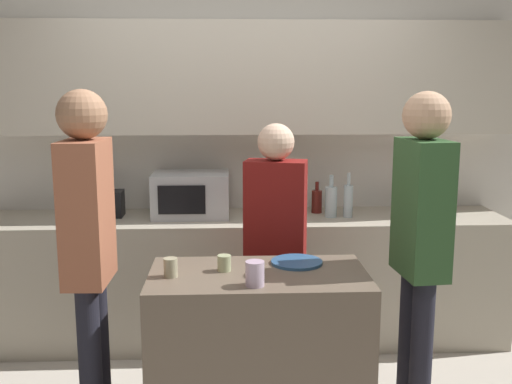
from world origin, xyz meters
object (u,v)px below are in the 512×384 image
object	(u,v)px
bottle_0	(288,199)
bottle_2	(317,201)
cup_2	(224,263)
person_right	(421,235)
toaster	(104,204)
person_center	(275,237)
cup_0	(171,267)
microwave	(191,194)
cup_1	(255,274)
bottle_4	(348,200)
person_left	(88,239)
plate_on_island	(297,262)
potted_plant	(417,186)
bottle_3	(331,201)
bottle_1	(302,200)

from	to	relation	value
bottle_0	bottle_2	size ratio (longest dim) A/B	1.47
cup_2	person_right	xyz separation A→B (m)	(0.97, 0.03, 0.12)
toaster	bottle_2	size ratio (longest dim) A/B	1.17
toaster	person_center	xyz separation A→B (m)	(1.12, -0.77, -0.05)
bottle_0	cup_0	size ratio (longest dim) A/B	3.61
microwave	bottle_0	xyz separation A→B (m)	(0.67, -0.06, -0.03)
bottle_0	person_right	world-z (taller)	person_right
cup_0	cup_1	bearing A→B (deg)	-20.50
bottle_4	bottle_0	bearing A→B (deg)	174.87
bottle_0	cup_2	bearing A→B (deg)	-109.49
bottle_2	person_right	world-z (taller)	person_right
cup_1	person_center	size ratio (longest dim) A/B	0.07
person_left	bottle_2	bearing A→B (deg)	138.06
bottle_0	cup_1	bearing A→B (deg)	-101.46
bottle_0	plate_on_island	size ratio (longest dim) A/B	1.25
cup_1	cup_2	distance (m)	0.26
potted_plant	bottle_3	xyz separation A→B (m)	(-0.62, -0.09, -0.09)
bottle_4	plate_on_island	world-z (taller)	bottle_4
person_center	bottle_0	bearing A→B (deg)	-88.52
bottle_0	cup_0	bearing A→B (deg)	-117.75
potted_plant	cup_0	distance (m)	2.10
toaster	bottle_1	world-z (taller)	bottle_1
bottle_4	person_center	size ratio (longest dim) A/B	0.20
toaster	bottle_3	world-z (taller)	bottle_3
bottle_3	cup_0	xyz separation A→B (m)	(-0.98, -1.27, -0.06)
bottle_0	cup_1	size ratio (longest dim) A/B	2.86
cup_0	cup_2	world-z (taller)	cup_0
microwave	cup_2	world-z (taller)	microwave
bottle_0	bottle_3	xyz separation A→B (m)	(0.29, -0.03, -0.01)
person_right	plate_on_island	bearing A→B (deg)	78.27
bottle_3	cup_1	size ratio (longest dim) A/B	2.55
cup_2	toaster	bearing A→B (deg)	123.05
cup_2	person_center	size ratio (longest dim) A/B	0.05
bottle_0	person_right	xyz separation A→B (m)	(0.54, -1.19, 0.05)
plate_on_island	cup_0	bearing A→B (deg)	-163.70
cup_0	cup_1	size ratio (longest dim) A/B	0.79
microwave	toaster	world-z (taller)	microwave
microwave	plate_on_island	bearing A→B (deg)	-62.92
toaster	person_center	size ratio (longest dim) A/B	0.17
microwave	bottle_4	size ratio (longest dim) A/B	1.69
bottle_4	cup_1	world-z (taller)	bottle_4
microwave	bottle_1	xyz separation A→B (m)	(0.78, 0.05, -0.05)
toaster	bottle_4	xyz separation A→B (m)	(1.67, -0.10, 0.03)
toaster	bottle_2	xyz separation A→B (m)	(1.48, 0.06, -0.01)
person_left	plate_on_island	bearing A→B (deg)	98.37
toaster	bottle_1	xyz separation A→B (m)	(1.37, 0.05, 0.01)
cup_0	bottle_2	bearing A→B (deg)	57.58
potted_plant	person_center	bearing A→B (deg)	-143.76
bottle_3	person_left	world-z (taller)	person_left
toaster	potted_plant	xyz separation A→B (m)	(2.18, -0.00, 0.11)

